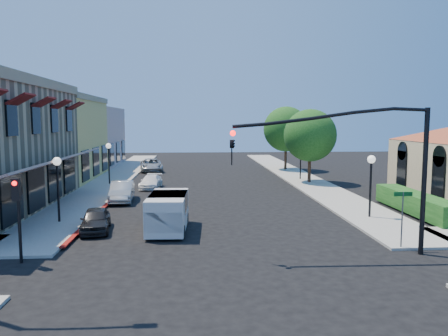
{
  "coord_description": "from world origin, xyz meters",
  "views": [
    {
      "loc": [
        -1.3,
        -15.39,
        5.49
      ],
      "look_at": [
        0.53,
        11.0,
        2.6
      ],
      "focal_mm": 35.0,
      "sensor_mm": 36.0,
      "label": 1
    }
  ],
  "objects": [
    {
      "name": "lamppost_left_near",
      "position": [
        -8.5,
        8.0,
        2.74
      ],
      "size": [
        0.44,
        0.44,
        3.57
      ],
      "color": "black",
      "rests_on": "ground"
    },
    {
      "name": "lamppost_right_far",
      "position": [
        8.5,
        24.0,
        2.74
      ],
      "size": [
        0.44,
        0.44,
        3.57
      ],
      "color": "black",
      "rests_on": "ground"
    },
    {
      "name": "white_van",
      "position": [
        -2.61,
        6.01,
        1.06
      ],
      "size": [
        1.99,
        4.23,
        1.84
      ],
      "color": "silver",
      "rests_on": "ground"
    },
    {
      "name": "ground",
      "position": [
        0.0,
        0.0,
        0.0
      ],
      "size": [
        120.0,
        120.0,
        0.0
      ],
      "primitive_type": "plane",
      "color": "black",
      "rests_on": "ground"
    },
    {
      "name": "parked_car_b",
      "position": [
        -6.2,
        14.28,
        0.68
      ],
      "size": [
        1.71,
        4.2,
        1.35
      ],
      "primitive_type": "imported",
      "rotation": [
        0.0,
        0.0,
        0.07
      ],
      "color": "#B1B5B6",
      "rests_on": "ground"
    },
    {
      "name": "sidewalk_left",
      "position": [
        -8.75,
        27.0,
        0.06
      ],
      "size": [
        3.5,
        50.0,
        0.12
      ],
      "primitive_type": "cube",
      "color": "gray",
      "rests_on": "ground"
    },
    {
      "name": "street_tree_a",
      "position": [
        8.8,
        22.0,
        4.19
      ],
      "size": [
        4.56,
        4.56,
        6.48
      ],
      "color": "#372016",
      "rests_on": "ground"
    },
    {
      "name": "curb_red_strip",
      "position": [
        -6.9,
        8.0,
        0.0
      ],
      "size": [
        0.25,
        10.0,
        0.06
      ],
      "primitive_type": "cube",
      "color": "maroon",
      "rests_on": "ground"
    },
    {
      "name": "parked_car_c",
      "position": [
        -4.8,
        20.0,
        0.53
      ],
      "size": [
        1.83,
        3.78,
        1.06
      ],
      "primitive_type": "imported",
      "rotation": [
        0.0,
        0.0,
        -0.1
      ],
      "color": "white",
      "rests_on": "ground"
    },
    {
      "name": "secondary_signal",
      "position": [
        -8.0,
        1.41,
        2.32
      ],
      "size": [
        0.28,
        0.42,
        3.32
      ],
      "color": "black",
      "rests_on": "ground"
    },
    {
      "name": "parked_car_d",
      "position": [
        -5.92,
        32.0,
        0.68
      ],
      "size": [
        2.91,
        5.17,
        1.36
      ],
      "primitive_type": "imported",
      "rotation": [
        0.0,
        0.0,
        0.14
      ],
      "color": "#A5A7AA",
      "rests_on": "ground"
    },
    {
      "name": "street_tree_b",
      "position": [
        8.8,
        32.0,
        4.54
      ],
      "size": [
        4.94,
        4.94,
        7.02
      ],
      "color": "#372016",
      "rests_on": "ground"
    },
    {
      "name": "sidewalk_right",
      "position": [
        8.75,
        27.0,
        0.06
      ],
      "size": [
        3.5,
        50.0,
        0.12
      ],
      "primitive_type": "cube",
      "color": "gray",
      "rests_on": "ground"
    },
    {
      "name": "pink_stucco_building",
      "position": [
        -15.5,
        38.0,
        3.5
      ],
      "size": [
        10.0,
        12.0,
        7.0
      ],
      "primitive_type": "cube",
      "color": "tan",
      "rests_on": "ground"
    },
    {
      "name": "lamppost_left_far",
      "position": [
        -8.5,
        22.0,
        2.74
      ],
      "size": [
        0.44,
        0.44,
        3.57
      ],
      "color": "black",
      "rests_on": "ground"
    },
    {
      "name": "yellow_stucco_building",
      "position": [
        -15.5,
        26.0,
        3.8
      ],
      "size": [
        10.0,
        12.0,
        7.6
      ],
      "primitive_type": "cube",
      "color": "tan",
      "rests_on": "ground"
    },
    {
      "name": "hedge",
      "position": [
        11.7,
        9.0,
        0.0
      ],
      "size": [
        1.4,
        8.0,
        1.1
      ],
      "primitive_type": "cube",
      "color": "#164714",
      "rests_on": "ground"
    },
    {
      "name": "street_name_sign",
      "position": [
        7.5,
        2.2,
        1.7
      ],
      "size": [
        0.8,
        0.06,
        2.5
      ],
      "color": "#595B5E",
      "rests_on": "ground"
    },
    {
      "name": "parked_car_a",
      "position": [
        -6.2,
        6.25,
        0.58
      ],
      "size": [
        1.8,
        3.53,
        1.15
      ],
      "primitive_type": "imported",
      "rotation": [
        0.0,
        0.0,
        0.13
      ],
      "color": "black",
      "rests_on": "ground"
    },
    {
      "name": "lamppost_right_near",
      "position": [
        8.5,
        8.0,
        2.74
      ],
      "size": [
        0.44,
        0.44,
        3.57
      ],
      "color": "black",
      "rests_on": "ground"
    },
    {
      "name": "signal_mast_arm",
      "position": [
        5.86,
        1.5,
        4.09
      ],
      "size": [
        8.01,
        0.39,
        6.0
      ],
      "color": "black",
      "rests_on": "ground"
    }
  ]
}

